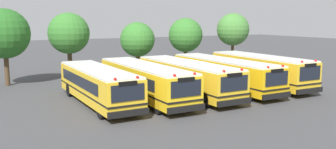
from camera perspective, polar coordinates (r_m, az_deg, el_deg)
The scene contains 11 objects.
ground_plane at distance 27.36m, azimuth 2.96°, elevation -3.07°, with size 160.00×160.00×0.00m, color #424244.
school_bus_0 at distance 24.36m, azimuth -11.06°, elevation -1.51°, with size 2.66×10.46×2.52m.
school_bus_1 at distance 25.42m, azimuth -3.76°, elevation -0.88°, with size 2.62×11.47×2.57m.
school_bus_2 at distance 26.91m, azimuth 2.97°, elevation -0.33°, with size 2.80×11.26×2.57m.
school_bus_3 at distance 29.23m, azimuth 8.81°, elevation 0.30°, with size 2.68×11.63×2.57m.
school_bus_4 at distance 31.10m, azimuth 14.40°, elevation 0.76°, with size 2.60×10.40×2.72m.
tree_0 at distance 33.16m, azimuth -24.60°, elevation 5.87°, with size 4.20×4.20×6.51m.
tree_1 at distance 35.86m, azimuth -15.35°, elevation 6.39°, with size 3.93×3.93×6.24m.
tree_2 at distance 35.86m, azimuth -4.71°, elevation 5.60°, with size 3.44×3.44×5.34m.
tree_3 at distance 39.71m, azimuth 2.75°, elevation 6.20°, with size 3.72×3.72×5.74m.
tree_4 at distance 42.22m, azimuth 10.16°, elevation 6.98°, with size 3.70×3.70×6.29m.
Camera 1 is at (-13.84, -22.94, 5.59)m, focal length 38.53 mm.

